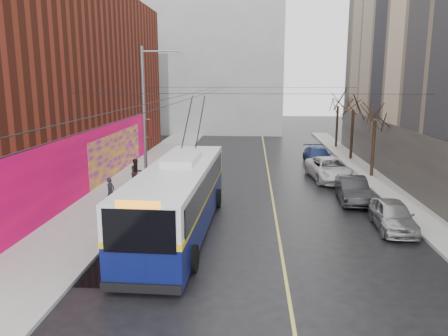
% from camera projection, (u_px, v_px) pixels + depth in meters
% --- Properties ---
extents(ground, '(140.00, 140.00, 0.00)m').
position_uv_depth(ground, '(245.00, 265.00, 17.03)').
color(ground, black).
rests_on(ground, ground).
extents(sidewalk_left, '(4.00, 60.00, 0.15)m').
position_uv_depth(sidewalk_left, '(129.00, 186.00, 29.25)').
color(sidewalk_left, gray).
rests_on(sidewalk_left, ground).
extents(sidewalk_right, '(2.00, 60.00, 0.15)m').
position_uv_depth(sidewalk_right, '(388.00, 190.00, 28.17)').
color(sidewalk_right, gray).
rests_on(sidewalk_right, ground).
extents(lane_line, '(0.12, 50.00, 0.01)m').
position_uv_depth(lane_line, '(270.00, 182.00, 30.62)').
color(lane_line, '#BFB74C').
rests_on(lane_line, ground).
extents(building_left, '(12.11, 36.00, 14.00)m').
position_uv_depth(building_left, '(20.00, 81.00, 30.32)').
color(building_left, '#571E11').
rests_on(building_left, ground).
extents(building_far, '(20.50, 12.10, 18.00)m').
position_uv_depth(building_far, '(208.00, 65.00, 59.58)').
color(building_far, gray).
rests_on(building_far, ground).
extents(streetlight_pole, '(2.65, 0.60, 9.00)m').
position_uv_depth(streetlight_pole, '(147.00, 117.00, 26.22)').
color(streetlight_pole, slate).
rests_on(streetlight_pole, ground).
extents(catenary_wires, '(18.00, 60.00, 0.22)m').
position_uv_depth(catenary_wires, '(213.00, 92.00, 30.37)').
color(catenary_wires, black).
extents(tree_near, '(3.20, 3.20, 6.40)m').
position_uv_depth(tree_near, '(376.00, 110.00, 31.10)').
color(tree_near, black).
rests_on(tree_near, ground).
extents(tree_mid, '(3.20, 3.20, 6.68)m').
position_uv_depth(tree_mid, '(354.00, 101.00, 37.88)').
color(tree_mid, black).
rests_on(tree_mid, ground).
extents(tree_far, '(3.20, 3.20, 6.57)m').
position_uv_depth(tree_far, '(338.00, 98.00, 44.75)').
color(tree_far, black).
rests_on(tree_far, ground).
extents(puddle, '(2.58, 3.35, 0.01)m').
position_uv_depth(puddle, '(104.00, 268.00, 16.78)').
color(puddle, black).
rests_on(puddle, ground).
extents(pigeons_flying, '(3.12, 3.49, 1.50)m').
position_uv_depth(pigeons_flying, '(196.00, 91.00, 26.08)').
color(pigeons_flying, slate).
extents(trolleybus, '(3.35, 13.08, 6.15)m').
position_uv_depth(trolleybus, '(178.00, 197.00, 20.32)').
color(trolleybus, '#091047').
rests_on(trolleybus, ground).
extents(parked_car_a, '(1.87, 4.24, 1.42)m').
position_uv_depth(parked_car_a, '(393.00, 215.00, 20.91)').
color(parked_car_a, '#A1A1A6').
rests_on(parked_car_a, ground).
extents(parked_car_b, '(1.78, 4.51, 1.46)m').
position_uv_depth(parked_car_b, '(353.00, 190.00, 25.65)').
color(parked_car_b, black).
rests_on(parked_car_b, ground).
extents(parked_car_c, '(3.28, 5.99, 1.59)m').
position_uv_depth(parked_car_c, '(330.00, 169.00, 31.12)').
color(parked_car_c, silver).
rests_on(parked_car_c, ground).
extents(parked_car_d, '(2.29, 5.07, 1.44)m').
position_uv_depth(parked_car_d, '(318.00, 156.00, 36.85)').
color(parked_car_d, navy).
rests_on(parked_car_d, ground).
extents(following_car, '(2.17, 4.52, 1.49)m').
position_uv_depth(following_car, '(206.00, 161.00, 34.38)').
color(following_car, '#9C9BA0').
rests_on(following_car, ground).
extents(pedestrian_a, '(0.54, 0.67, 1.61)m').
position_uv_depth(pedestrian_a, '(111.00, 192.00, 24.31)').
color(pedestrian_a, black).
rests_on(pedestrian_a, sidewalk_left).
extents(pedestrian_b, '(1.15, 1.14, 1.87)m').
position_uv_depth(pedestrian_b, '(136.00, 173.00, 28.54)').
color(pedestrian_b, black).
rests_on(pedestrian_b, sidewalk_left).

